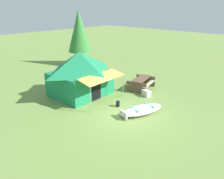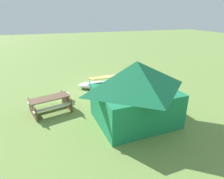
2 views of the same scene
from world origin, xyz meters
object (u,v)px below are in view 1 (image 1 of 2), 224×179
picnic_table (141,82)px  fuel_can (118,104)px  canvas_cabin_tent (80,73)px  pine_tree_back_right (79,31)px  beached_rowboat (142,110)px  cooler_box (146,93)px

picnic_table → fuel_can: size_ratio=6.75×
canvas_cabin_tent → pine_tree_back_right: (5.14, 6.35, 1.77)m
beached_rowboat → cooler_box: beached_rowboat is taller
fuel_can → picnic_table: bearing=14.0°
canvas_cabin_tent → pine_tree_back_right: bearing=51.0°
pine_tree_back_right → picnic_table: bearing=-99.8°
picnic_table → fuel_can: 3.49m
pine_tree_back_right → beached_rowboat: bearing=-112.9°
canvas_cabin_tent → pine_tree_back_right: 8.36m
canvas_cabin_tent → picnic_table: bearing=-31.2°
beached_rowboat → fuel_can: size_ratio=8.32×
canvas_cabin_tent → pine_tree_back_right: pine_tree_back_right is taller
canvas_cabin_tent → fuel_can: size_ratio=12.76×
beached_rowboat → picnic_table: picnic_table is taller
cooler_box → canvas_cabin_tent: bearing=130.2°
picnic_table → cooler_box: bearing=-128.8°
beached_rowboat → fuel_can: beached_rowboat is taller
cooler_box → pine_tree_back_right: size_ratio=0.11×
canvas_cabin_tent → cooler_box: (2.79, -3.30, -1.28)m
fuel_can → pine_tree_back_right: 11.02m
cooler_box → pine_tree_back_right: (2.35, 9.65, 3.05)m
canvas_cabin_tent → picnic_table: canvas_cabin_tent is taller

